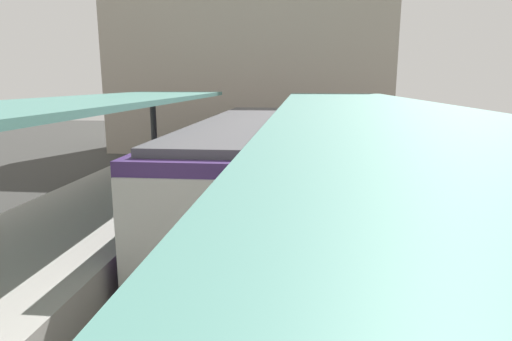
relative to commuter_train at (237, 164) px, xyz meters
name	(u,v)px	position (x,y,z in m)	size (l,w,h in m)	color
ground_plane	(205,277)	(0.00, -5.39, -1.73)	(80.00, 80.00, 0.00)	#383835
platform_left	(53,251)	(-3.80, -5.39, -1.23)	(4.40, 28.00, 1.00)	#ADA8A0
platform_right	(369,264)	(3.80, -5.39, -1.23)	(4.40, 28.00, 1.00)	#ADA8A0
track_ballast	(205,273)	(0.00, -5.39, -1.63)	(3.20, 28.00, 0.20)	#59544C
rail_near_side	(175,265)	(-0.72, -5.39, -1.46)	(0.08, 28.00, 0.14)	slate
rail_far_side	(235,268)	(0.72, -5.39, -1.46)	(0.08, 28.00, 0.14)	slate
commuter_train	(237,164)	(0.00, 0.00, 0.00)	(2.78, 14.41, 3.10)	#472D6B
canopy_left	(70,105)	(-3.80, -3.99, 2.24)	(4.18, 21.00, 3.08)	#333335
canopy_right	(367,110)	(3.80, -3.99, 2.17)	(4.18, 21.00, 3.01)	#333335
platform_bench	(384,217)	(4.17, -4.87, -0.26)	(1.40, 0.41, 0.86)	black
platform_sign	(469,213)	(4.75, -8.21, 0.90)	(0.90, 0.08, 2.21)	#262628
passenger_near_bench	(361,339)	(2.88, -10.53, 0.17)	(0.36, 0.36, 1.73)	maroon
station_building_backdrop	(250,68)	(-1.30, 14.61, 3.77)	(18.00, 6.00, 11.00)	#A89E8E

